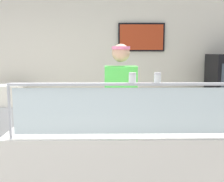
{
  "coord_description": "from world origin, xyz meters",
  "views": [
    {
      "loc": [
        0.91,
        -2.24,
        1.68
      ],
      "look_at": [
        0.95,
        0.43,
        1.3
      ],
      "focal_mm": 45.59,
      "sensor_mm": 36.0,
      "label": 1
    }
  ],
  "objects_px": {
    "pizza_tray": "(137,123)",
    "pepper_flake_shaker": "(157,78)",
    "pizza_box_stack": "(8,95)",
    "worker_figure": "(121,108)",
    "parmesan_shaker": "(132,78)",
    "pizza_server": "(139,122)"
  },
  "relations": [
    {
      "from": "pizza_tray",
      "to": "parmesan_shaker",
      "type": "distance_m",
      "value": 0.66
    },
    {
      "from": "pizza_tray",
      "to": "pizza_server",
      "type": "distance_m",
      "value": 0.04
    },
    {
      "from": "pizza_tray",
      "to": "parmesan_shaker",
      "type": "height_order",
      "value": "parmesan_shaker"
    },
    {
      "from": "parmesan_shaker",
      "to": "pizza_tray",
      "type": "bearing_deg",
      "value": 78.97
    },
    {
      "from": "worker_figure",
      "to": "pizza_box_stack",
      "type": "bearing_deg",
      "value": 148.75
    },
    {
      "from": "pizza_tray",
      "to": "pepper_flake_shaker",
      "type": "height_order",
      "value": "pepper_flake_shaker"
    },
    {
      "from": "parmesan_shaker",
      "to": "pizza_box_stack",
      "type": "relative_size",
      "value": 0.17
    },
    {
      "from": "worker_figure",
      "to": "pizza_tray",
      "type": "bearing_deg",
      "value": -78.06
    },
    {
      "from": "pizza_box_stack",
      "to": "pepper_flake_shaker",
      "type": "bearing_deg",
      "value": -46.63
    },
    {
      "from": "pepper_flake_shaker",
      "to": "worker_figure",
      "type": "relative_size",
      "value": 0.05
    },
    {
      "from": "pizza_tray",
      "to": "worker_figure",
      "type": "height_order",
      "value": "worker_figure"
    },
    {
      "from": "parmesan_shaker",
      "to": "pizza_box_stack",
      "type": "height_order",
      "value": "parmesan_shaker"
    },
    {
      "from": "parmesan_shaker",
      "to": "pepper_flake_shaker",
      "type": "bearing_deg",
      "value": -0.0
    },
    {
      "from": "parmesan_shaker",
      "to": "pepper_flake_shaker",
      "type": "distance_m",
      "value": 0.21
    },
    {
      "from": "pizza_server",
      "to": "parmesan_shaker",
      "type": "height_order",
      "value": "parmesan_shaker"
    },
    {
      "from": "pizza_box_stack",
      "to": "pizza_tray",
      "type": "bearing_deg",
      "value": -41.71
    },
    {
      "from": "pepper_flake_shaker",
      "to": "worker_figure",
      "type": "bearing_deg",
      "value": 103.42
    },
    {
      "from": "pizza_server",
      "to": "pepper_flake_shaker",
      "type": "height_order",
      "value": "pepper_flake_shaker"
    },
    {
      "from": "parmesan_shaker",
      "to": "pizza_box_stack",
      "type": "xyz_separation_m",
      "value": [
        -1.76,
        2.08,
        -0.45
      ]
    },
    {
      "from": "pepper_flake_shaker",
      "to": "pizza_box_stack",
      "type": "relative_size",
      "value": 0.17
    },
    {
      "from": "pepper_flake_shaker",
      "to": "worker_figure",
      "type": "xyz_separation_m",
      "value": [
        -0.25,
        1.04,
        -0.45
      ]
    },
    {
      "from": "parmesan_shaker",
      "to": "pizza_box_stack",
      "type": "bearing_deg",
      "value": 130.23
    }
  ]
}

